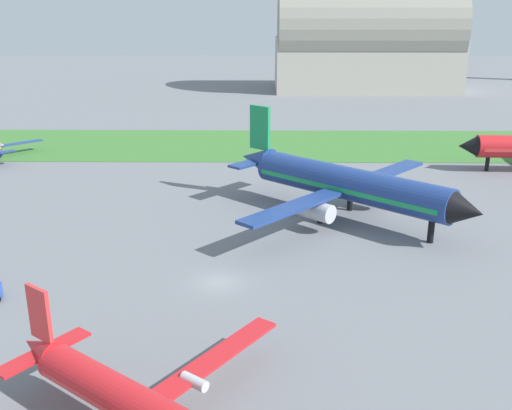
# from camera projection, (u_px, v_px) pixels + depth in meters

# --- Properties ---
(ground_plane) EXTENTS (600.00, 600.00, 0.00)m
(ground_plane) POSITION_uv_depth(u_px,v_px,m) (219.00, 282.00, 55.94)
(ground_plane) COLOR slate
(grass_taxiway_strip) EXTENTS (360.00, 28.00, 0.08)m
(grass_taxiway_strip) POSITION_uv_depth(u_px,v_px,m) (241.00, 145.00, 113.41)
(grass_taxiway_strip) COLOR #3D7533
(grass_taxiway_strip) RESTS_ON ground_plane
(airplane_foreground_turboprop) EXTENTS (19.56, 22.14, 7.84)m
(airplane_foreground_turboprop) POSITION_uv_depth(u_px,v_px,m) (137.00, 406.00, 33.97)
(airplane_foreground_turboprop) COLOR red
(airplane_foreground_turboprop) RESTS_ON ground_plane
(airplane_midfield_jet) EXTENTS (29.06, 28.17, 12.62)m
(airplane_midfield_jet) POSITION_uv_depth(u_px,v_px,m) (344.00, 184.00, 71.80)
(airplane_midfield_jet) COLOR navy
(airplane_midfield_jet) RESTS_ON ground_plane
(hangar_distant) EXTENTS (57.62, 32.14, 35.58)m
(hangar_distant) POSITION_uv_depth(u_px,v_px,m) (366.00, 40.00, 187.87)
(hangar_distant) COLOR #B2AD9E
(hangar_distant) RESTS_ON ground_plane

